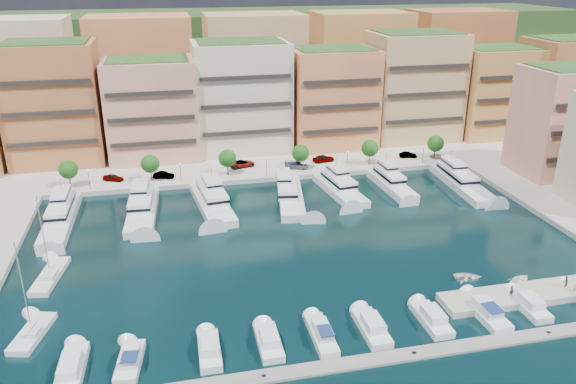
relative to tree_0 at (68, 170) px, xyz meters
name	(u,v)px	position (x,y,z in m)	size (l,w,h in m)	color
ground	(302,246)	(40.00, -33.50, -4.74)	(400.00, 400.00, 0.00)	black
north_quay	(245,140)	(40.00, 28.50, -4.74)	(220.00, 64.00, 2.00)	#9E998E
hillside	(224,101)	(40.00, 76.50, -4.74)	(240.00, 40.00, 58.00)	#233A17
south_pontoon	(341,366)	(37.00, -63.50, -4.74)	(72.00, 2.20, 0.35)	gray
finger_pier	(549,295)	(70.00, -55.50, -4.74)	(32.00, 5.00, 2.00)	#9E998E
apartment_1	(54,103)	(-4.00, 18.49, 9.57)	(20.00, 16.50, 26.80)	#B56F3C
apartment_2	(152,109)	(17.00, 16.49, 7.57)	(20.00, 15.50, 22.80)	#F09C86
apartment_3	(241,96)	(38.00, 18.49, 9.07)	(22.00, 16.50, 25.80)	beige
apartment_4	(332,98)	(60.00, 16.49, 8.07)	(20.00, 15.50, 23.80)	#E49455
apartment_5	(413,86)	(82.00, 18.49, 9.57)	(22.00, 16.50, 26.80)	tan
apartment_6	(494,92)	(104.00, 16.49, 7.57)	(20.00, 15.50, 22.80)	#CB834A
apartment_7	(567,86)	(124.00, 14.49, 8.57)	(22.00, 16.50, 24.80)	#B56F3C
apartment_east_a	(564,121)	(102.00, -13.51, 7.57)	(18.00, 14.50, 22.80)	#F09C86
backblock_0	(20,80)	(-15.00, 40.50, 11.26)	(26.00, 18.00, 30.00)	beige
backblock_1	(142,75)	(15.00, 40.50, 11.26)	(26.00, 18.00, 30.00)	#E49455
backblock_2	(255,70)	(45.00, 40.50, 11.26)	(26.00, 18.00, 30.00)	tan
backblock_3	(358,66)	(75.00, 40.50, 11.26)	(26.00, 18.00, 30.00)	#CB834A
backblock_4	(454,63)	(105.00, 40.50, 11.26)	(26.00, 18.00, 30.00)	#B56F3C
tree_0	(68,170)	(0.00, 0.00, 0.00)	(3.80, 3.80, 5.65)	#473323
tree_1	(150,164)	(16.00, 0.00, 0.00)	(3.80, 3.80, 5.65)	#473323
tree_2	(227,158)	(32.00, 0.00, 0.00)	(3.80, 3.80, 5.65)	#473323
tree_3	(300,153)	(48.00, 0.00, 0.00)	(3.80, 3.80, 5.65)	#473323
tree_4	(370,148)	(64.00, 0.00, 0.00)	(3.80, 3.80, 5.65)	#473323
tree_5	(436,144)	(80.00, 0.00, 0.00)	(3.80, 3.80, 5.65)	#473323
lamppost_0	(89,176)	(4.00, -2.30, -0.92)	(0.30, 0.30, 4.20)	black
lamppost_1	(180,170)	(22.00, -2.30, -0.92)	(0.30, 0.30, 4.20)	black
lamppost_2	(266,163)	(40.00, -2.30, -0.92)	(0.30, 0.30, 4.20)	black
lamppost_3	(347,157)	(58.00, -2.30, -0.92)	(0.30, 0.30, 4.20)	black
lamppost_4	(424,152)	(76.00, -2.30, -0.92)	(0.30, 0.30, 4.20)	black
yacht_0	(61,215)	(0.15, -14.77, -3.53)	(4.79, 22.50, 7.30)	silver
yacht_1	(143,207)	(14.32, -14.15, -3.65)	(6.20, 21.20, 7.30)	silver
yacht_2	(212,200)	(27.18, -13.81, -3.53)	(7.31, 20.78, 7.30)	silver
yacht_3	(290,194)	(42.40, -13.89, -3.53)	(7.94, 20.98, 7.30)	silver
yacht_4	(339,188)	(52.90, -12.64, -3.65)	(6.93, 18.13, 7.30)	silver
yacht_5	(390,182)	(64.16, -12.16, -3.53)	(4.86, 16.90, 7.30)	silver
yacht_6	(460,180)	(78.67, -14.56, -3.53)	(6.10, 22.19, 7.30)	silver
cruiser_0	(71,370)	(7.08, -58.10, -4.20)	(3.16, 9.05, 2.55)	white
cruiser_1	(130,362)	(13.43, -58.09, -4.17)	(3.53, 7.43, 2.66)	white
cruiser_2	(210,351)	(22.53, -58.08, -4.20)	(2.71, 7.26, 2.55)	white
cruiser_3	(269,342)	(29.66, -58.08, -4.20)	(2.75, 7.10, 2.55)	white
cruiser_4	(322,335)	(36.24, -58.11, -4.17)	(2.47, 8.24, 2.66)	white
cruiser_5	(372,328)	(42.77, -58.09, -4.20)	(2.82, 7.84, 2.55)	white
cruiser_6	(432,319)	(50.92, -58.08, -4.20)	(2.82, 7.47, 2.55)	white
cruiser_7	(485,312)	(58.50, -58.12, -4.17)	(3.10, 8.75, 2.66)	white
cruiser_8	(529,306)	(64.93, -58.08, -4.20)	(2.70, 7.26, 2.55)	white
sailboat_1	(50,277)	(1.37, -35.46, -4.44)	(4.57, 10.80, 13.20)	silver
sailboat_0	(32,334)	(1.47, -49.68, -4.43)	(4.84, 8.58, 13.20)	silver
tender_2	(520,280)	(68.02, -51.63, -4.37)	(2.60, 3.65, 0.75)	white
tender_0	(468,277)	(60.98, -49.26, -4.32)	(2.90, 4.05, 0.84)	silver
car_0	(113,178)	(8.22, 1.76, -3.03)	(1.69, 4.21, 1.43)	gray
car_1	(164,175)	(18.51, 0.94, -3.03)	(1.52, 4.36, 1.44)	gray
car_2	(242,164)	(35.74, 4.38, -2.95)	(2.64, 5.73, 1.59)	gray
car_3	(297,165)	(47.34, 0.75, -2.97)	(2.16, 5.30, 1.54)	gray
car_4	(323,158)	(54.39, 3.80, -2.89)	(2.02, 5.02, 1.71)	gray
car_5	(408,155)	(74.54, 2.39, -3.08)	(1.40, 4.02, 1.33)	gray
person_0	(512,290)	(63.60, -55.91, -2.95)	(0.58, 0.38, 1.59)	#232646
person_1	(566,281)	(72.26, -55.51, -2.90)	(0.82, 0.64, 1.68)	#493A2C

